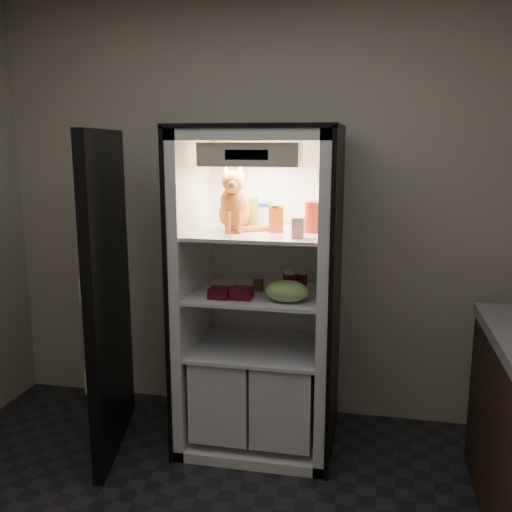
{
  "coord_description": "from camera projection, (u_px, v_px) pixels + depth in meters",
  "views": [
    {
      "loc": [
        0.63,
        -1.78,
        1.79
      ],
      "look_at": [
        -0.01,
        1.32,
        1.15
      ],
      "focal_mm": 40.0,
      "sensor_mm": 36.0,
      "label": 1
    }
  ],
  "objects": [
    {
      "name": "soda_can_a",
      "position": [
        288.0,
        281.0,
        3.29
      ],
      "size": [
        0.06,
        0.06,
        0.12
      ],
      "color": "black",
      "rests_on": "refrigerator"
    },
    {
      "name": "condiment_jar",
      "position": [
        258.0,
        283.0,
        3.28
      ],
      "size": [
        0.06,
        0.06,
        0.09
      ],
      "color": "#543118",
      "rests_on": "refrigerator"
    },
    {
      "name": "soda_can_b",
      "position": [
        302.0,
        283.0,
        3.23
      ],
      "size": [
        0.06,
        0.06,
        0.12
      ],
      "color": "black",
      "rests_on": "refrigerator"
    },
    {
      "name": "mayo_tub",
      "position": [
        267.0,
        215.0,
        3.36
      ],
      "size": [
        0.1,
        0.1,
        0.14
      ],
      "color": "white",
      "rests_on": "refrigerator"
    },
    {
      "name": "refrigerator",
      "position": [
        260.0,
        313.0,
        3.36
      ],
      "size": [
        0.9,
        0.72,
        1.88
      ],
      "color": "white",
      "rests_on": "floor"
    },
    {
      "name": "cream_carton",
      "position": [
        298.0,
        228.0,
        2.97
      ],
      "size": [
        0.06,
        0.06,
        0.11
      ],
      "primitive_type": "cube",
      "color": "silver",
      "rests_on": "refrigerator"
    },
    {
      "name": "salsa_jar",
      "position": [
        276.0,
        219.0,
        3.15
      ],
      "size": [
        0.09,
        0.09,
        0.15
      ],
      "color": "maroon",
      "rests_on": "refrigerator"
    },
    {
      "name": "berry_box_left",
      "position": [
        220.0,
        293.0,
        3.13
      ],
      "size": [
        0.11,
        0.11,
        0.06
      ],
      "primitive_type": "cube",
      "color": "#530D1C",
      "rests_on": "refrigerator"
    },
    {
      "name": "soda_can_c",
      "position": [
        290.0,
        284.0,
        3.19
      ],
      "size": [
        0.07,
        0.07,
        0.12
      ],
      "color": "black",
      "rests_on": "refrigerator"
    },
    {
      "name": "pepper_jar",
      "position": [
        314.0,
        216.0,
        3.15
      ],
      "size": [
        0.11,
        0.11,
        0.19
      ],
      "color": "#A32115",
      "rests_on": "refrigerator"
    },
    {
      "name": "fridge_door",
      "position": [
        108.0,
        297.0,
        3.25
      ],
      "size": [
        0.25,
        0.86,
        1.85
      ],
      "rotation": [
        0.0,
        0.0,
        0.23
      ],
      "color": "black",
      "rests_on": "floor"
    },
    {
      "name": "grape_bag",
      "position": [
        287.0,
        291.0,
        3.05
      ],
      "size": [
        0.23,
        0.17,
        0.12
      ],
      "primitive_type": "ellipsoid",
      "color": "#7AB253",
      "rests_on": "refrigerator"
    },
    {
      "name": "tabby_cat",
      "position": [
        235.0,
        206.0,
        3.19
      ],
      "size": [
        0.33,
        0.37,
        0.38
      ],
      "rotation": [
        0.0,
        0.0,
        0.17
      ],
      "color": "#CE5E1A",
      "rests_on": "refrigerator"
    },
    {
      "name": "parmesan_shaker",
      "position": [
        252.0,
        213.0,
        3.25
      ],
      "size": [
        0.07,
        0.07,
        0.19
      ],
      "color": "green",
      "rests_on": "refrigerator"
    },
    {
      "name": "room_shell",
      "position": [
        178.0,
        193.0,
        1.87
      ],
      "size": [
        3.6,
        3.6,
        3.6
      ],
      "color": "white",
      "rests_on": "floor"
    },
    {
      "name": "berry_box_right",
      "position": [
        242.0,
        293.0,
        3.12
      ],
      "size": [
        0.12,
        0.12,
        0.06
      ],
      "primitive_type": "cube",
      "color": "#530D1C",
      "rests_on": "refrigerator"
    }
  ]
}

